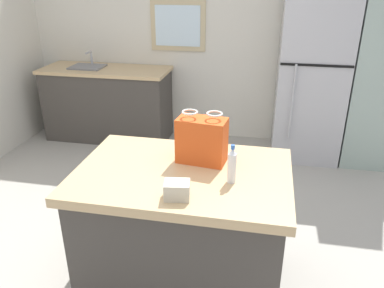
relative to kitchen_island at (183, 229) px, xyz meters
name	(u,v)px	position (x,y,z in m)	size (l,w,h in m)	color
ground	(174,264)	(-0.11, 0.15, -0.45)	(6.24, 6.24, 0.00)	#ADA89E
back_wall	(222,32)	(-0.11, 2.76, 0.89)	(4.99, 0.13, 2.68)	silver
kitchen_island	(183,229)	(0.00, 0.00, 0.00)	(1.33, 0.91, 0.89)	#423D38
refrigerator	(311,78)	(0.95, 2.34, 0.48)	(0.74, 0.72, 1.85)	#B7B7BC
tall_cabinet	(375,63)	(1.58, 2.34, 0.67)	(0.48, 0.64, 2.24)	#9EB2A8
sink_counter	(108,103)	(-1.52, 2.38, 0.02)	(1.59, 0.64, 1.10)	#423D38
shopping_bag	(202,140)	(0.09, 0.15, 0.59)	(0.33, 0.20, 0.34)	#DB511E
small_box	(177,190)	(0.04, -0.31, 0.49)	(0.14, 0.11, 0.10)	beige
bottle	(232,166)	(0.31, -0.08, 0.54)	(0.05, 0.05, 0.24)	white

